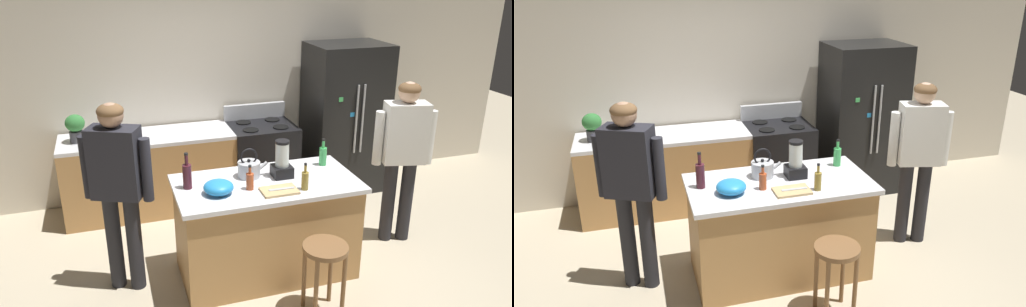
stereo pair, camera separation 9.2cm
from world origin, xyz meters
The scene contains 19 objects.
ground_plane centered at (0.00, 0.00, 0.00)m, with size 14.00×14.00×0.00m, color beige.
back_wall centered at (0.00, 1.95, 1.35)m, with size 8.00×0.10×2.70m, color beige.
kitchen_island centered at (0.00, 0.00, 0.45)m, with size 1.59×0.82×0.90m.
back_counter_run centered at (-0.80, 1.55, 0.45)m, with size 2.00×0.64×0.90m.
refrigerator centered at (1.51, 1.50, 0.90)m, with size 0.90×0.73×1.80m.
stove_range centered at (0.45, 1.52, 0.46)m, with size 0.76×0.65×1.08m.
person_by_island_left centered at (-1.23, 0.15, 1.01)m, with size 0.58×0.36×1.67m.
person_by_sink_right centered at (1.44, 0.15, 1.00)m, with size 0.59×0.31×1.65m.
bar_stool centered at (0.25, -0.70, 0.49)m, with size 0.36×0.36×0.63m.
potted_plant centered at (-1.59, 1.55, 1.08)m, with size 0.20×0.20×0.30m.
blender_appliance centered at (0.17, 0.07, 1.04)m, with size 0.17×0.17×0.34m.
bottle_wine centered at (-0.67, 0.07, 1.02)m, with size 0.08×0.08×0.32m.
bottle_vinegar centered at (0.26, -0.24, 0.99)m, with size 0.06×0.06×0.24m.
bottle_cooking_sauce centered at (-0.18, -0.10, 0.98)m, with size 0.06×0.06×0.22m.
bottle_soda centered at (0.62, 0.20, 1.00)m, with size 0.07×0.07×0.26m.
mixing_bowl centered at (-0.45, -0.10, 0.96)m, with size 0.25×0.25×0.11m, color #268CD8.
tea_kettle centered at (-0.11, 0.15, 0.98)m, with size 0.28×0.20×0.27m.
cutting_board centered at (0.04, -0.22, 0.91)m, with size 0.30×0.20×0.02m, color tan.
chef_knife centered at (0.06, -0.22, 0.92)m, with size 0.22×0.03×0.01m, color #B7BABF.
Camera 1 is at (-1.24, -3.67, 2.67)m, focal length 34.51 mm.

